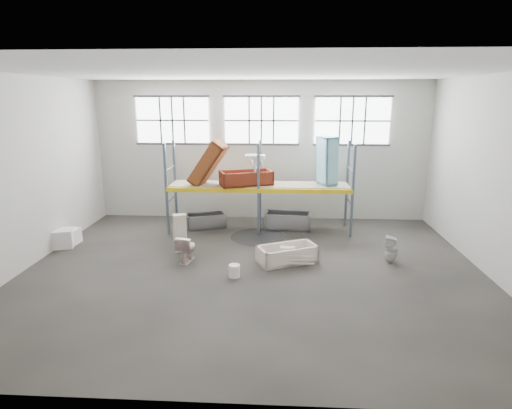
# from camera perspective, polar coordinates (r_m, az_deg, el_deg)

# --- Properties ---
(floor) EXTENTS (12.00, 10.00, 0.10)m
(floor) POSITION_cam_1_polar(r_m,az_deg,el_deg) (11.29, -0.43, -9.05)
(floor) COLOR #4A4540
(floor) RESTS_ON ground
(ceiling) EXTENTS (12.00, 10.00, 0.10)m
(ceiling) POSITION_cam_1_polar(r_m,az_deg,el_deg) (10.38, -0.49, 17.74)
(ceiling) COLOR silver
(ceiling) RESTS_ON ground
(wall_back) EXTENTS (12.00, 0.10, 5.00)m
(wall_back) POSITION_cam_1_polar(r_m,az_deg,el_deg) (15.52, 0.74, 7.21)
(wall_back) COLOR #BAB7AC
(wall_back) RESTS_ON ground
(wall_front) EXTENTS (12.00, 0.10, 5.00)m
(wall_front) POSITION_cam_1_polar(r_m,az_deg,el_deg) (5.67, -3.72, -5.70)
(wall_front) COLOR beige
(wall_front) RESTS_ON ground
(wall_left) EXTENTS (0.10, 10.00, 5.00)m
(wall_left) POSITION_cam_1_polar(r_m,az_deg,el_deg) (12.48, -29.45, 3.57)
(wall_left) COLOR #AFADA1
(wall_left) RESTS_ON ground
(wall_right) EXTENTS (0.10, 10.00, 5.00)m
(wall_right) POSITION_cam_1_polar(r_m,az_deg,el_deg) (11.82, 30.31, 2.95)
(wall_right) COLOR #A7A59A
(wall_right) RESTS_ON ground
(window_left) EXTENTS (2.60, 0.04, 1.60)m
(window_left) POSITION_cam_1_polar(r_m,az_deg,el_deg) (15.78, -11.18, 11.07)
(window_left) COLOR white
(window_left) RESTS_ON wall_back
(window_mid) EXTENTS (2.60, 0.04, 1.60)m
(window_mid) POSITION_cam_1_polar(r_m,az_deg,el_deg) (15.32, 0.73, 11.24)
(window_mid) COLOR white
(window_mid) RESTS_ON wall_back
(window_right) EXTENTS (2.60, 0.04, 1.60)m
(window_right) POSITION_cam_1_polar(r_m,az_deg,el_deg) (15.51, 12.85, 10.93)
(window_right) COLOR white
(window_right) RESTS_ON wall_back
(rack_upright_la) EXTENTS (0.08, 0.08, 3.00)m
(rack_upright_la) POSITION_cam_1_polar(r_m,az_deg,el_deg) (14.05, -11.99, 1.99)
(rack_upright_la) COLOR slate
(rack_upright_la) RESTS_ON floor
(rack_upright_lb) EXTENTS (0.08, 0.08, 3.00)m
(rack_upright_lb) POSITION_cam_1_polar(r_m,az_deg,el_deg) (15.18, -10.83, 2.96)
(rack_upright_lb) COLOR slate
(rack_upright_lb) RESTS_ON floor
(rack_upright_ma) EXTENTS (0.08, 0.08, 3.00)m
(rack_upright_ma) POSITION_cam_1_polar(r_m,az_deg,el_deg) (13.58, 0.33, 1.88)
(rack_upright_ma) COLOR slate
(rack_upright_ma) RESTS_ON floor
(rack_upright_mb) EXTENTS (0.08, 0.08, 3.00)m
(rack_upright_mb) POSITION_cam_1_polar(r_m,az_deg,el_deg) (14.75, 0.57, 2.89)
(rack_upright_mb) COLOR slate
(rack_upright_mb) RESTS_ON floor
(rack_upright_ra) EXTENTS (0.08, 0.08, 3.00)m
(rack_upright_ra) POSITION_cam_1_polar(r_m,az_deg,el_deg) (13.76, 12.91, 1.68)
(rack_upright_ra) COLOR slate
(rack_upright_ra) RESTS_ON floor
(rack_upright_rb) EXTENTS (0.08, 0.08, 3.00)m
(rack_upright_rb) POSITION_cam_1_polar(r_m,az_deg,el_deg) (14.92, 12.17, 2.70)
(rack_upright_rb) COLOR slate
(rack_upright_rb) RESTS_ON floor
(rack_beam_front) EXTENTS (6.00, 0.10, 0.14)m
(rack_beam_front) POSITION_cam_1_polar(r_m,az_deg,el_deg) (13.58, 0.33, 1.88)
(rack_beam_front) COLOR yellow
(rack_beam_front) RESTS_ON floor
(rack_beam_back) EXTENTS (6.00, 0.10, 0.14)m
(rack_beam_back) POSITION_cam_1_polar(r_m,az_deg,el_deg) (14.75, 0.57, 2.89)
(rack_beam_back) COLOR yellow
(rack_beam_back) RESTS_ON floor
(shelf_deck) EXTENTS (5.90, 1.10, 0.03)m
(shelf_deck) POSITION_cam_1_polar(r_m,az_deg,el_deg) (14.15, 0.45, 2.72)
(shelf_deck) COLOR gray
(shelf_deck) RESTS_ON floor
(wet_patch) EXTENTS (1.80, 1.80, 0.00)m
(wet_patch) POSITION_cam_1_polar(r_m,az_deg,el_deg) (13.79, 0.28, -4.39)
(wet_patch) COLOR black
(wet_patch) RESTS_ON floor
(bathtub_beige) EXTENTS (1.76, 1.34, 0.47)m
(bathtub_beige) POSITION_cam_1_polar(r_m,az_deg,el_deg) (11.74, 4.23, -6.67)
(bathtub_beige) COLOR silver
(bathtub_beige) RESTS_ON floor
(cistern_spare) EXTENTS (0.40, 0.21, 0.37)m
(cistern_spare) POSITION_cam_1_polar(r_m,az_deg,el_deg) (11.65, 4.25, -6.60)
(cistern_spare) COLOR beige
(cistern_spare) RESTS_ON bathtub_beige
(sink_in_tub) EXTENTS (0.60, 0.60, 0.16)m
(sink_in_tub) POSITION_cam_1_polar(r_m,az_deg,el_deg) (11.62, 1.83, -7.24)
(sink_in_tub) COLOR silver
(sink_in_tub) RESTS_ON bathtub_beige
(toilet_beige) EXTENTS (0.54, 0.80, 0.76)m
(toilet_beige) POSITION_cam_1_polar(r_m,az_deg,el_deg) (11.88, -9.33, -5.82)
(toilet_beige) COLOR beige
(toilet_beige) RESTS_ON floor
(cistern_tall) EXTENTS (0.43, 0.36, 1.12)m
(cistern_tall) POSITION_cam_1_polar(r_m,az_deg,el_deg) (12.59, -10.21, -3.81)
(cistern_tall) COLOR beige
(cistern_tall) RESTS_ON floor
(toilet_white) EXTENTS (0.42, 0.41, 0.75)m
(toilet_white) POSITION_cam_1_polar(r_m,az_deg,el_deg) (12.22, 17.80, -5.77)
(toilet_white) COLOR silver
(toilet_white) RESTS_ON floor
(steel_tub_left) EXTENTS (1.46, 1.05, 0.49)m
(steel_tub_left) POSITION_cam_1_polar(r_m,az_deg,el_deg) (14.82, -6.80, -2.17)
(steel_tub_left) COLOR #A5A6AC
(steel_tub_left) RESTS_ON floor
(steel_tub_right) EXTENTS (1.59, 0.84, 0.56)m
(steel_tub_right) POSITION_cam_1_polar(r_m,az_deg,el_deg) (14.62, 4.29, -2.18)
(steel_tub_right) COLOR #A6A7AE
(steel_tub_right) RESTS_ON floor
(rust_tub_flat) EXTENTS (1.86, 1.31, 0.48)m
(rust_tub_flat) POSITION_cam_1_polar(r_m,az_deg,el_deg) (13.99, -1.33, 3.59)
(rust_tub_flat) COLOR maroon
(rust_tub_flat) RESTS_ON shelf_deck
(rust_tub_tilted) EXTENTS (1.40, 0.96, 1.58)m
(rust_tub_tilted) POSITION_cam_1_polar(r_m,az_deg,el_deg) (14.03, -6.45, 5.50)
(rust_tub_tilted) COLOR brown
(rust_tub_tilted) RESTS_ON shelf_deck
(sink_on_shelf) EXTENTS (0.75, 0.64, 0.58)m
(sink_on_shelf) POSITION_cam_1_polar(r_m,az_deg,el_deg) (13.71, -0.11, 4.54)
(sink_on_shelf) COLOR silver
(sink_on_shelf) RESTS_ON rust_tub_flat
(blue_tub_upright) EXTENTS (0.73, 0.86, 1.58)m
(blue_tub_upright) POSITION_cam_1_polar(r_m,az_deg,el_deg) (14.16, 9.54, 5.88)
(blue_tub_upright) COLOR #7BBFD6
(blue_tub_upright) RESTS_ON shelf_deck
(bucket) EXTENTS (0.34, 0.34, 0.33)m
(bucket) POSITION_cam_1_polar(r_m,az_deg,el_deg) (10.82, -2.94, -8.92)
(bucket) COLOR white
(bucket) RESTS_ON floor
(carton_near) EXTENTS (0.78, 0.72, 0.55)m
(carton_near) POSITION_cam_1_polar(r_m,az_deg,el_deg) (14.09, -24.66, -4.17)
(carton_near) COLOR white
(carton_near) RESTS_ON floor
(carton_far) EXTENTS (0.60, 0.60, 0.46)m
(carton_far) POSITION_cam_1_polar(r_m,az_deg,el_deg) (14.34, -23.89, -3.96)
(carton_far) COLOR white
(carton_far) RESTS_ON floor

